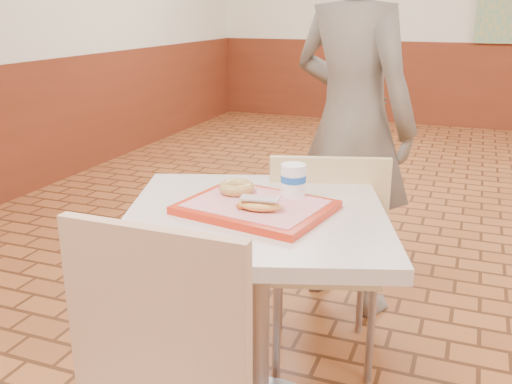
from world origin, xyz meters
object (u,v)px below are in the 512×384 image
(serving_tray, at_px, (256,207))
(ring_donut, at_px, (237,187))
(chair_main_back, at_px, (325,251))
(customer, at_px, (352,124))
(long_john_donut, at_px, (259,204))
(paper_cup, at_px, (293,179))
(main_table, at_px, (256,291))

(serving_tray, bearing_deg, ring_donut, 143.10)
(chair_main_back, xyz_separation_m, serving_tray, (-0.10, -0.47, 0.32))
(customer, bearing_deg, chair_main_back, 118.43)
(long_john_donut, bearing_deg, paper_cup, 74.08)
(customer, height_order, serving_tray, customer)
(ring_donut, distance_m, paper_cup, 0.18)
(chair_main_back, xyz_separation_m, long_john_donut, (-0.07, -0.53, 0.35))
(customer, bearing_deg, ring_donut, 105.75)
(serving_tray, xyz_separation_m, long_john_donut, (0.03, -0.06, 0.03))
(customer, distance_m, paper_cup, 0.95)
(main_table, bearing_deg, long_john_donut, -62.74)
(customer, height_order, ring_donut, customer)
(main_table, bearing_deg, paper_cup, 54.55)
(paper_cup, bearing_deg, ring_donut, -165.53)
(ring_donut, height_order, paper_cup, paper_cup)
(main_table, height_order, paper_cup, paper_cup)
(ring_donut, relative_size, paper_cup, 1.15)
(main_table, relative_size, chair_main_back, 0.90)
(serving_tray, bearing_deg, paper_cup, 54.55)
(ring_donut, xyz_separation_m, paper_cup, (0.17, 0.04, 0.03))
(main_table, height_order, ring_donut, ring_donut)
(customer, height_order, paper_cup, customer)
(chair_main_back, distance_m, long_john_donut, 0.64)
(main_table, bearing_deg, serving_tray, 90.00)
(serving_tray, xyz_separation_m, ring_donut, (-0.09, 0.07, 0.03))
(main_table, distance_m, customer, 1.12)
(serving_tray, bearing_deg, long_john_donut, -62.74)
(ring_donut, bearing_deg, customer, 81.33)
(long_john_donut, bearing_deg, serving_tray, 117.26)
(chair_main_back, xyz_separation_m, paper_cup, (-0.02, -0.36, 0.39))
(long_john_donut, xyz_separation_m, paper_cup, (0.05, 0.17, 0.03))
(main_table, xyz_separation_m, long_john_donut, (0.03, -0.06, 0.31))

